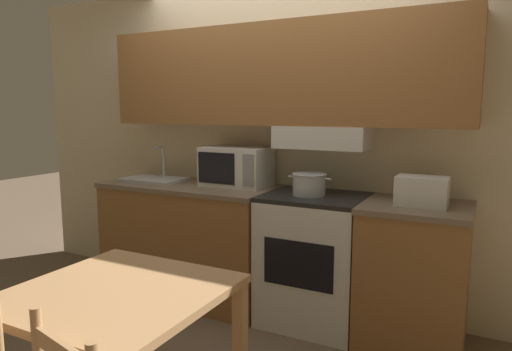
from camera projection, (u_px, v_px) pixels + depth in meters
The scene contains 10 objects.
ground_plane at pixel (282, 296), 3.77m from camera, with size 16.00×16.00×0.00m, color brown.
wall_back at pixel (281, 111), 3.49m from camera, with size 5.18×0.38×2.55m.
lower_counter_main at pixel (191, 240), 3.74m from camera, with size 1.43×0.64×0.93m.
lower_counter_right_stub at pixel (413, 275), 2.94m from camera, with size 0.66×0.64×0.93m.
stove_range at pixel (314, 259), 3.26m from camera, with size 0.70×0.61×0.93m.
cooking_pot at pixel (309, 183), 3.18m from camera, with size 0.32×0.24×0.16m.
microwave at pixel (236, 166), 3.58m from camera, with size 0.52×0.34×0.30m.
toaster at pixel (422, 191), 2.83m from camera, with size 0.32×0.20×0.18m.
sink_basin at pixel (154, 179), 3.84m from camera, with size 0.51×0.35×0.29m.
dining_table at pixel (118, 316), 1.95m from camera, with size 0.84×0.84×0.77m.
Camera 1 is at (1.46, -3.29, 1.53)m, focal length 32.00 mm.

